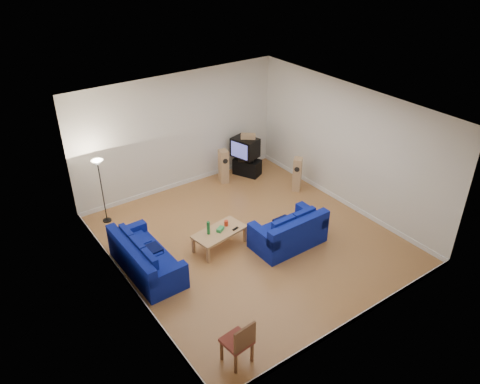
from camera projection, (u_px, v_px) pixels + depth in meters
room at (251, 182)px, 10.24m from camera, size 6.01×6.51×3.21m
sofa_three_seat at (145, 260)px, 9.87m from camera, size 0.92×2.04×0.78m
sofa_loveseat at (289, 234)px, 10.67m from camera, size 1.66×0.94×0.83m
coffee_table at (219, 233)px, 10.56m from camera, size 1.30×0.79×0.44m
bottle at (208, 228)px, 10.36m from camera, size 0.07×0.07×0.31m
tissue_box at (220, 229)px, 10.53m from camera, size 0.22×0.19×0.08m
red_canister at (226, 223)px, 10.69m from camera, size 0.11×0.11×0.13m
remote at (235, 229)px, 10.60m from camera, size 0.17×0.08×0.02m
tv_stand at (247, 167)px, 13.74m from camera, size 0.72×0.88×0.47m
av_receiver at (246, 158)px, 13.59m from camera, size 0.57×0.56×0.10m
television at (245, 148)px, 13.45m from camera, size 0.71×0.84×0.56m
centre_speaker at (248, 136)px, 13.27m from camera, size 0.43×0.39×0.15m
speaker_left at (224, 166)px, 13.20m from camera, size 0.29×0.34×0.99m
speaker_right at (297, 174)px, 12.81m from camera, size 0.36×0.35×0.96m
floor_lamp at (99, 171)px, 11.00m from camera, size 0.29×0.29×1.68m
dining_chair at (240, 341)px, 7.68m from camera, size 0.49×0.49×0.93m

